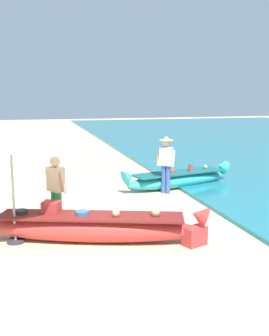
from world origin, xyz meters
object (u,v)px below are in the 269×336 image
Objects in this scene: person_tourist_customer at (56,190)px; cooler_box at (195,236)px; person_vendor_hatted at (166,160)px; patio_umbrella_large at (10,136)px; boat_cyan_midground at (178,179)px; boat_red_foreground at (91,227)px.

person_tourist_customer reaches higher than cooler_box.
patio_umbrella_large reaches higher than person_vendor_hatted.
cooler_box is at bearing -30.29° from person_tourist_customer.
person_vendor_hatted is 5.42m from patio_umbrella_large.
person_vendor_hatted is 1.05× the size of person_tourist_customer.
cooler_box is (-0.84, -4.16, -0.82)m from person_vendor_hatted.
person_tourist_customer reaches higher than boat_cyan_midground.
person_tourist_customer is at bearing 27.21° from patio_umbrella_large.
patio_umbrella_large is (-4.29, -3.09, 1.16)m from person_vendor_hatted.
boat_red_foreground is 10.19× the size of cooler_box.
person_tourist_customer is at bearing -141.21° from boat_cyan_midground.
patio_umbrella_large is (-1.49, 0.32, 1.86)m from boat_red_foreground.
boat_red_foreground reaches higher than cooler_box.
boat_red_foreground is 2.79× the size of person_tourist_customer.
person_vendor_hatted is 3.83× the size of cooler_box.
patio_umbrella_large is at bearing -143.03° from boat_cyan_midground.
person_vendor_hatted is 0.73× the size of patio_umbrella_large.
boat_cyan_midground is at bearing 49.52° from boat_red_foreground.
person_vendor_hatted is 4.32m from cooler_box.
boat_cyan_midground is at bearing 36.97° from patio_umbrella_large.
person_vendor_hatted is at bearing 35.78° from patio_umbrella_large.
patio_umbrella_large reaches higher than boat_red_foreground.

